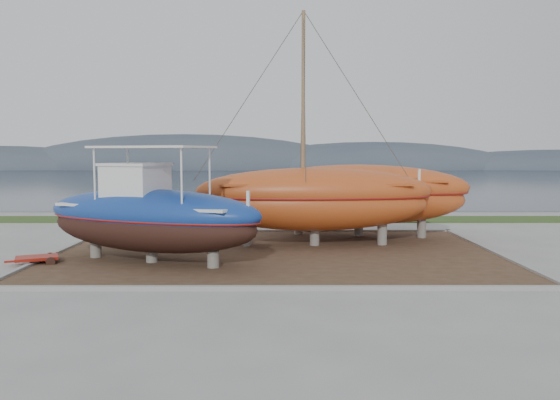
{
  "coord_description": "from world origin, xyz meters",
  "views": [
    {
      "loc": [
        0.14,
        -18.53,
        4.24
      ],
      "look_at": [
        0.17,
        4.0,
        2.27
      ],
      "focal_mm": 35.0,
      "sensor_mm": 36.0,
      "label": 1
    }
  ],
  "objects_px": {
    "orange_bare_hull": "(359,201)",
    "blue_caique": "(151,204)",
    "red_trailer": "(37,260)",
    "white_dinghy": "(147,231)",
    "orange_sailboat": "(315,130)"
  },
  "relations": [
    {
      "from": "orange_sailboat",
      "to": "red_trailer",
      "type": "distance_m",
      "value": 12.56
    },
    {
      "from": "white_dinghy",
      "to": "orange_bare_hull",
      "type": "distance_m",
      "value": 10.37
    },
    {
      "from": "white_dinghy",
      "to": "orange_bare_hull",
      "type": "bearing_deg",
      "value": 34.0
    },
    {
      "from": "orange_bare_hull",
      "to": "white_dinghy",
      "type": "bearing_deg",
      "value": -155.94
    },
    {
      "from": "blue_caique",
      "to": "orange_sailboat",
      "type": "xyz_separation_m",
      "value": [
        6.47,
        3.8,
        2.95
      ]
    },
    {
      "from": "blue_caique",
      "to": "red_trailer",
      "type": "height_order",
      "value": "blue_caique"
    },
    {
      "from": "orange_bare_hull",
      "to": "red_trailer",
      "type": "bearing_deg",
      "value": -142.18
    },
    {
      "from": "orange_bare_hull",
      "to": "red_trailer",
      "type": "distance_m",
      "value": 14.88
    },
    {
      "from": "blue_caique",
      "to": "white_dinghy",
      "type": "distance_m",
      "value": 4.62
    },
    {
      "from": "orange_sailboat",
      "to": "orange_bare_hull",
      "type": "distance_m",
      "value": 5.0
    },
    {
      "from": "orange_bare_hull",
      "to": "blue_caique",
      "type": "bearing_deg",
      "value": -132.83
    },
    {
      "from": "white_dinghy",
      "to": "red_trailer",
      "type": "xyz_separation_m",
      "value": [
        -3.14,
        -4.36,
        -0.48
      ]
    },
    {
      "from": "blue_caique",
      "to": "white_dinghy",
      "type": "bearing_deg",
      "value": 127.49
    },
    {
      "from": "orange_bare_hull",
      "to": "red_trailer",
      "type": "relative_size",
      "value": 4.74
    },
    {
      "from": "white_dinghy",
      "to": "orange_bare_hull",
      "type": "height_order",
      "value": "orange_bare_hull"
    }
  ]
}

